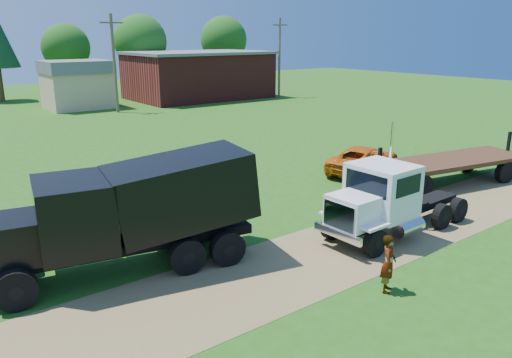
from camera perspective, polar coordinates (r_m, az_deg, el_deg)
ground at (r=17.88m, az=10.17°, el=-7.72°), size 140.00×140.00×0.00m
dirt_track at (r=17.88m, az=10.17°, el=-7.70°), size 120.00×4.20×0.01m
white_semi_tractor at (r=18.60m, az=14.31°, el=-2.42°), size 6.83×2.52×4.10m
black_dump_truck at (r=15.90m, az=-13.80°, el=-3.31°), size 8.54×3.97×3.62m
orange_pickup at (r=27.35m, az=12.20°, el=2.19°), size 5.71×3.91×1.45m
flatbed_trailer at (r=26.42m, az=21.04°, el=1.53°), size 9.18×4.27×2.27m
spectator_a at (r=14.96m, az=14.90°, el=-9.32°), size 0.76×0.70×1.74m
spectator_b at (r=24.27m, az=-4.22°, el=1.28°), size 1.07×0.93×1.89m
brick_building at (r=59.38m, az=-6.59°, el=11.75°), size 15.40×10.40×5.30m
tan_shed at (r=53.65m, az=-19.74°, el=10.20°), size 6.20×5.40×4.70m
utility_poles at (r=49.46m, az=-15.90°, el=12.76°), size 42.20×0.28×9.00m
tree_row at (r=62.22m, az=-25.59°, el=14.08°), size 58.65×12.41×10.61m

